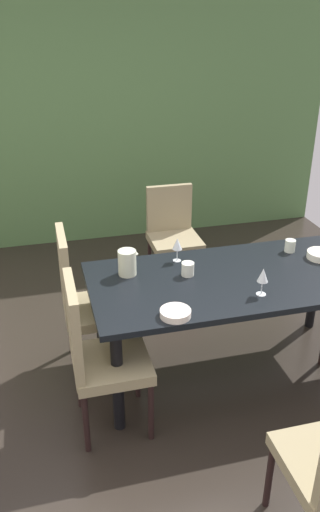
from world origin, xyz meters
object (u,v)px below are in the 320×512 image
object	(u,v)px
chair_left_far	(84,298)
pitcher_rear	(127,262)
chair_left_near	(96,352)
cup_center	(290,246)
cup_south	(188,269)
serving_bowl_near_shelf	(175,313)
wine_glass_near_window	(263,276)
wine_glass_west	(177,245)
dining_table	(233,288)
chair_head_far	(173,231)

from	to	relation	value
chair_left_far	pitcher_rear	bearing A→B (deg)	71.77
chair_left_near	pitcher_rear	distance (m)	0.65
chair_left_near	cup_center	size ratio (longest dim) A/B	11.35
cup_center	cup_south	size ratio (longest dim) A/B	0.99
serving_bowl_near_shelf	pitcher_rear	xyz separation A→B (m)	(-0.17, 0.56, 0.07)
wine_glass_near_window	serving_bowl_near_shelf	size ratio (longest dim) A/B	1.00
chair_left_near	wine_glass_west	world-z (taller)	chair_left_near
dining_table	wine_glass_near_window	xyz separation A→B (m)	(0.07, -0.26, 0.21)
chair_head_far	pitcher_rear	bearing A→B (deg)	61.08
chair_left_near	chair_left_far	size ratio (longest dim) A/B	0.96
wine_glass_west	serving_bowl_near_shelf	world-z (taller)	wine_glass_west
wine_glass_near_window	cup_center	bearing A→B (deg)	48.18
chair_left_far	cup_center	xyz separation A→B (m)	(1.49, -0.05, 0.24)
chair_head_far	wine_glass_west	world-z (taller)	wine_glass_west
dining_table	serving_bowl_near_shelf	world-z (taller)	serving_bowl_near_shelf
chair_left_near	dining_table	bearing A→B (deg)	107.36
wine_glass_west	wine_glass_near_window	size ratio (longest dim) A/B	0.95
dining_table	cup_center	world-z (taller)	cup_center
cup_south	chair_left_far	bearing A→B (deg)	162.93
dining_table	chair_left_near	size ratio (longest dim) A/B	1.88
wine_glass_west	pitcher_rear	bearing A→B (deg)	-163.89
wine_glass_west	chair_left_near	bearing A→B (deg)	-137.17
chair_left_far	wine_glass_west	world-z (taller)	chair_left_far
chair_left_near	pitcher_rear	bearing A→B (deg)	150.20
dining_table	wine_glass_near_window	distance (m)	0.34
cup_south	dining_table	bearing A→B (deg)	-17.83
pitcher_rear	cup_south	bearing A→B (deg)	-16.17
cup_south	wine_glass_near_window	bearing A→B (deg)	-44.03
dining_table	serving_bowl_near_shelf	size ratio (longest dim) A/B	10.64
chair_left_far	chair_head_far	xyz separation A→B (m)	(0.92, 1.05, -0.05)
chair_left_far	cup_south	size ratio (longest dim) A/B	11.71
wine_glass_west	wine_glass_near_window	distance (m)	0.68
chair_left_far	chair_head_far	world-z (taller)	chair_left_far
cup_south	chair_head_far	bearing A→B (deg)	78.61
chair_left_far	cup_south	xyz separation A→B (m)	(0.67, -0.21, 0.24)
cup_center	wine_glass_west	bearing A→B (deg)	176.13
chair_left_near	serving_bowl_near_shelf	xyz separation A→B (m)	(0.45, -0.06, 0.23)
cup_center	chair_left_far	bearing A→B (deg)	178.26
dining_table	serving_bowl_near_shelf	distance (m)	0.63
chair_head_far	wine_glass_west	bearing A→B (deg)	75.82
serving_bowl_near_shelf	pitcher_rear	distance (m)	0.59
chair_left_near	cup_center	bearing A→B (deg)	110.43
wine_glass_west	wine_glass_near_window	bearing A→B (deg)	-56.76
wine_glass_west	serving_bowl_near_shelf	xyz separation A→B (m)	(-0.20, -0.67, -0.10)
wine_glass_west	serving_bowl_near_shelf	bearing A→B (deg)	-106.90
chair_left_far	cup_south	world-z (taller)	chair_left_far
wine_glass_near_window	cup_center	world-z (taller)	wine_glass_near_window
chair_left_near	chair_left_far	xyz separation A→B (m)	(-0.00, 0.60, 0.01)
chair_head_far	wine_glass_west	distance (m)	1.13
chair_left_near	chair_left_far	world-z (taller)	chair_left_far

